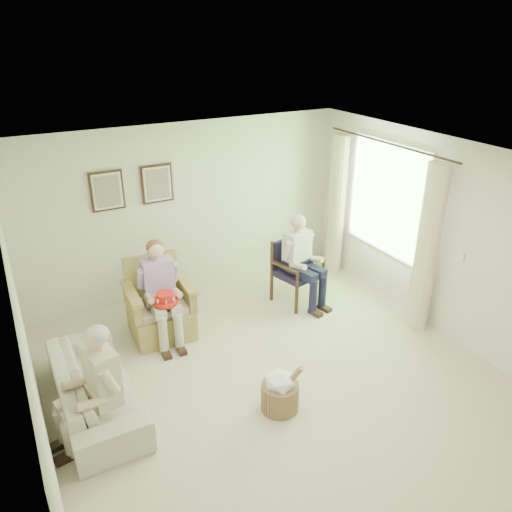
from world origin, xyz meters
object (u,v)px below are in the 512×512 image
at_px(wicker_armchair, 160,311).
at_px(red_hat, 165,299).
at_px(person_wicker, 160,286).
at_px(person_sofa, 99,380).
at_px(hatbox, 280,391).
at_px(sofa, 95,386).
at_px(person_dark, 301,255).
at_px(wood_armchair, 294,268).

distance_m(wicker_armchair, red_hat, 0.50).
bearing_deg(person_wicker, person_sofa, -124.98).
bearing_deg(hatbox, sofa, 150.80).
relative_size(person_dark, hatbox, 2.23).
height_order(sofa, person_sofa, person_sofa).
bearing_deg(person_dark, wicker_armchair, 160.64).
bearing_deg(person_sofa, person_dark, 101.93).
relative_size(person_dark, person_sofa, 1.09).
height_order(person_dark, hatbox, person_dark).
bearing_deg(hatbox, person_wicker, 109.17).
xyz_separation_m(wicker_armchair, hatbox, (0.66, -2.04, -0.09)).
height_order(person_wicker, person_dark, person_wicker).
distance_m(wicker_armchair, person_dark, 2.15).
bearing_deg(person_sofa, red_hat, 127.19).
height_order(wood_armchair, sofa, wood_armchair).
bearing_deg(person_dark, sofa, -178.66).
relative_size(wicker_armchair, person_sofa, 0.84).
xyz_separation_m(person_wicker, hatbox, (0.66, -1.90, -0.55)).
distance_m(person_wicker, hatbox, 2.09).
bearing_deg(person_sofa, hatbox, 63.15).
relative_size(wicker_armchair, sofa, 0.54).
bearing_deg(sofa, person_dark, -74.93).
bearing_deg(hatbox, wicker_armchair, 107.96).
bearing_deg(red_hat, person_sofa, -132.04).
distance_m(wicker_armchair, hatbox, 2.15).
xyz_separation_m(wicker_armchair, red_hat, (-0.01, -0.34, 0.37)).
relative_size(sofa, person_wicker, 1.42).
bearing_deg(wood_armchair, red_hat, 174.19).
xyz_separation_m(sofa, hatbox, (1.75, -0.98, -0.04)).
relative_size(person_wicker, red_hat, 4.18).
xyz_separation_m(red_hat, hatbox, (0.68, -1.70, -0.46)).
bearing_deg(person_dark, red_hat, 169.99).
bearing_deg(hatbox, wood_armchair, 54.31).
distance_m(wicker_armchair, wood_armchair, 2.10).
bearing_deg(person_sofa, wicker_armchair, 133.89).
height_order(wood_armchair, red_hat, wood_armchair).
height_order(wood_armchair, person_wicker, person_wicker).
height_order(wicker_armchair, wood_armchair, wicker_armchair).
bearing_deg(wicker_armchair, hatbox, -69.11).
distance_m(sofa, person_sofa, 0.63).
xyz_separation_m(wicker_armchair, sofa, (-1.09, -1.06, -0.05)).
height_order(person_wicker, person_sofa, person_wicker).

